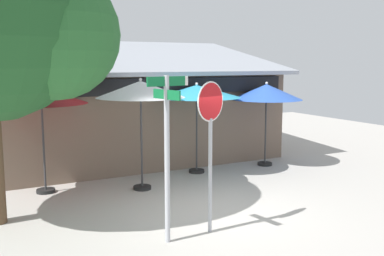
{
  "coord_description": "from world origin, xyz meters",
  "views": [
    {
      "loc": [
        -4.54,
        -7.74,
        3.09
      ],
      "look_at": [
        0.14,
        1.2,
        1.6
      ],
      "focal_mm": 41.46,
      "sensor_mm": 36.0,
      "label": 1
    }
  ],
  "objects_px": {
    "street_sign_post": "(167,143)",
    "patio_umbrella_teal_right": "(197,92)",
    "patio_umbrella_royal_blue_far_right": "(267,92)",
    "patio_umbrella_crimson_left": "(41,97)",
    "patio_umbrella_ivory_center": "(141,90)",
    "stop_sign": "(210,130)"
  },
  "relations": [
    {
      "from": "patio_umbrella_teal_right",
      "to": "patio_umbrella_royal_blue_far_right",
      "type": "bearing_deg",
      "value": -4.14
    },
    {
      "from": "patio_umbrella_ivory_center",
      "to": "patio_umbrella_teal_right",
      "type": "xyz_separation_m",
      "value": [
        1.99,
        0.87,
        -0.15
      ]
    },
    {
      "from": "street_sign_post",
      "to": "patio_umbrella_royal_blue_far_right",
      "type": "bearing_deg",
      "value": 38.06
    },
    {
      "from": "patio_umbrella_ivory_center",
      "to": "patio_umbrella_crimson_left",
      "type": "bearing_deg",
      "value": 159.19
    },
    {
      "from": "street_sign_post",
      "to": "patio_umbrella_crimson_left",
      "type": "distance_m",
      "value": 4.33
    },
    {
      "from": "patio_umbrella_crimson_left",
      "to": "patio_umbrella_royal_blue_far_right",
      "type": "height_order",
      "value": "patio_umbrella_crimson_left"
    },
    {
      "from": "stop_sign",
      "to": "patio_umbrella_ivory_center",
      "type": "bearing_deg",
      "value": 91.7
    },
    {
      "from": "patio_umbrella_teal_right",
      "to": "patio_umbrella_royal_blue_far_right",
      "type": "xyz_separation_m",
      "value": [
        2.27,
        -0.16,
        -0.08
      ]
    },
    {
      "from": "stop_sign",
      "to": "patio_umbrella_crimson_left",
      "type": "relative_size",
      "value": 1.08
    },
    {
      "from": "patio_umbrella_royal_blue_far_right",
      "to": "patio_umbrella_teal_right",
      "type": "bearing_deg",
      "value": 175.86
    },
    {
      "from": "patio_umbrella_teal_right",
      "to": "street_sign_post",
      "type": "bearing_deg",
      "value": -123.98
    },
    {
      "from": "street_sign_post",
      "to": "patio_umbrella_ivory_center",
      "type": "bearing_deg",
      "value": 76.38
    },
    {
      "from": "street_sign_post",
      "to": "patio_umbrella_teal_right",
      "type": "relative_size",
      "value": 1.13
    },
    {
      "from": "patio_umbrella_royal_blue_far_right",
      "to": "stop_sign",
      "type": "bearing_deg",
      "value": -137.02
    },
    {
      "from": "stop_sign",
      "to": "patio_umbrella_royal_blue_far_right",
      "type": "bearing_deg",
      "value": 42.98
    },
    {
      "from": "street_sign_post",
      "to": "patio_umbrella_ivory_center",
      "type": "relative_size",
      "value": 1.06
    },
    {
      "from": "street_sign_post",
      "to": "patio_umbrella_teal_right",
      "type": "height_order",
      "value": "street_sign_post"
    },
    {
      "from": "street_sign_post",
      "to": "stop_sign",
      "type": "distance_m",
      "value": 0.9
    },
    {
      "from": "stop_sign",
      "to": "patio_umbrella_royal_blue_far_right",
      "type": "distance_m",
      "value": 5.7
    },
    {
      "from": "patio_umbrella_crimson_left",
      "to": "patio_umbrella_teal_right",
      "type": "height_order",
      "value": "patio_umbrella_crimson_left"
    },
    {
      "from": "patio_umbrella_teal_right",
      "to": "patio_umbrella_crimson_left",
      "type": "bearing_deg",
      "value": -179.36
    },
    {
      "from": "patio_umbrella_royal_blue_far_right",
      "to": "patio_umbrella_crimson_left",
      "type": "bearing_deg",
      "value": 178.94
    }
  ]
}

